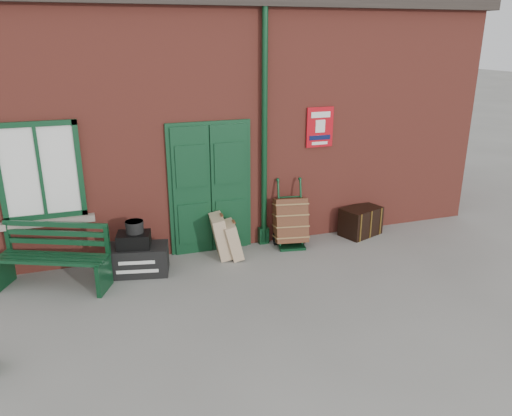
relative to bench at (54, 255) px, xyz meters
name	(u,v)px	position (x,y,z in m)	size (l,w,h in m)	color
ground	(255,284)	(2.84, -0.92, -0.50)	(80.00, 80.00, 0.00)	gray
station_building	(199,110)	(2.83, 2.58, 1.66)	(10.30, 4.30, 4.36)	brown
bench	(54,255)	(0.00, 0.00, 0.00)	(1.68, 1.12, 1.00)	#0F391F
houdini_trunk	(139,260)	(1.22, 0.03, -0.28)	(0.91, 0.50, 0.46)	black
strongbox	(134,240)	(1.17, 0.03, 0.07)	(0.50, 0.37, 0.23)	black
hatbox	(135,227)	(1.20, 0.06, 0.27)	(0.27, 0.27, 0.18)	black
suitcase_back	(221,236)	(2.61, 0.22, -0.13)	(0.21, 0.51, 0.72)	tan
suitcase_front	(233,240)	(2.79, 0.12, -0.18)	(0.18, 0.46, 0.62)	tan
porter_trolley	(290,221)	(3.92, 0.31, -0.05)	(0.66, 0.70, 1.17)	#0E381D
dark_trunk	(361,221)	(5.36, 0.33, -0.24)	(0.74, 0.48, 0.53)	black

